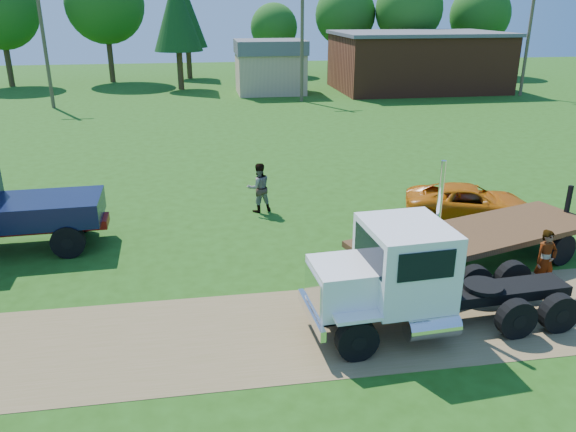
{
  "coord_description": "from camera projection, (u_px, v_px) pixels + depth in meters",
  "views": [
    {
      "loc": [
        -2.76,
        -12.03,
        7.75
      ],
      "look_at": [
        -0.18,
        3.96,
        1.6
      ],
      "focal_mm": 35.0,
      "sensor_mm": 36.0,
      "label": 1
    }
  ],
  "objects": [
    {
      "name": "ground",
      "position": [
        320.0,
        329.0,
        14.26
      ],
      "size": [
        140.0,
        140.0,
        0.0
      ],
      "primitive_type": "plane",
      "color": "#21480F",
      "rests_on": "ground"
    },
    {
      "name": "white_semi_tractor",
      "position": [
        407.0,
        278.0,
        13.76
      ],
      "size": [
        7.07,
        2.77,
        4.21
      ],
      "rotation": [
        0.0,
        0.0,
        0.07
      ],
      "color": "black",
      "rests_on": "ground"
    },
    {
      "name": "tan_shed",
      "position": [
        270.0,
        66.0,
        50.92
      ],
      "size": [
        6.2,
        5.4,
        4.7
      ],
      "color": "tan",
      "rests_on": "ground"
    },
    {
      "name": "utility_poles",
      "position": [
        302.0,
        43.0,
        45.79
      ],
      "size": [
        42.2,
        0.28,
        9.0
      ],
      "color": "#4E432C",
      "rests_on": "ground"
    },
    {
      "name": "dirt_track",
      "position": [
        320.0,
        329.0,
        14.26
      ],
      "size": [
        120.0,
        4.2,
        0.01
      ],
      "primitive_type": "cube",
      "color": "brown",
      "rests_on": "ground"
    },
    {
      "name": "spectator_b",
      "position": [
        259.0,
        188.0,
        21.99
      ],
      "size": [
        1.1,
        0.94,
        1.97
      ],
      "primitive_type": "imported",
      "rotation": [
        0.0,
        0.0,
        3.37
      ],
      "color": "#999999",
      "rests_on": "ground"
    },
    {
      "name": "orange_pickup",
      "position": [
        470.0,
        203.0,
        21.28
      ],
      "size": [
        5.21,
        3.53,
        1.33
      ],
      "primitive_type": "imported",
      "rotation": [
        0.0,
        0.0,
        1.26
      ],
      "color": "#C16009",
      "rests_on": "ground"
    },
    {
      "name": "tree_row",
      "position": [
        251.0,
        12.0,
        58.51
      ],
      "size": [
        56.79,
        15.23,
        11.61
      ],
      "color": "#352715",
      "rests_on": "ground"
    },
    {
      "name": "brick_building",
      "position": [
        417.0,
        61.0,
        52.92
      ],
      "size": [
        15.4,
        10.4,
        5.3
      ],
      "color": "brown",
      "rests_on": "ground"
    },
    {
      "name": "spectator_a",
      "position": [
        545.0,
        261.0,
        15.88
      ],
      "size": [
        0.72,
        0.52,
        1.84
      ],
      "primitive_type": "imported",
      "rotation": [
        0.0,
        0.0,
        0.12
      ],
      "color": "#999999",
      "rests_on": "ground"
    },
    {
      "name": "flatbed_trailer",
      "position": [
        476.0,
        240.0,
        17.35
      ],
      "size": [
        8.55,
        4.75,
        2.1
      ],
      "rotation": [
        0.0,
        0.0,
        0.3
      ],
      "color": "#3C2313",
      "rests_on": "ground"
    }
  ]
}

